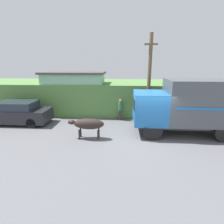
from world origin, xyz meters
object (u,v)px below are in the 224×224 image
at_px(utility_pole, 149,78).
at_px(cargo_truck, 190,105).
at_px(parked_suv, 17,113).
at_px(brown_cow, 88,124).
at_px(pedestrian_on_hill, 120,109).

bearing_deg(utility_pole, cargo_truck, -49.65).
bearing_deg(cargo_truck, parked_suv, 172.03).
relative_size(brown_cow, pedestrian_on_hill, 1.29).
distance_m(brown_cow, utility_pole, 5.64).
distance_m(parked_suv, utility_pole, 9.64).
xyz_separation_m(cargo_truck, utility_pole, (-2.11, 2.48, 1.37)).
distance_m(brown_cow, pedestrian_on_hill, 3.89).
height_order(cargo_truck, brown_cow, cargo_truck).
height_order(cargo_truck, utility_pole, utility_pole).
bearing_deg(cargo_truck, brown_cow, -171.92).
height_order(brown_cow, pedestrian_on_hill, pedestrian_on_hill).
bearing_deg(parked_suv, utility_pole, 7.30).
bearing_deg(utility_pole, parked_suv, -171.88).
bearing_deg(utility_pole, brown_cow, -136.70).
bearing_deg(pedestrian_on_hill, parked_suv, -0.35).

